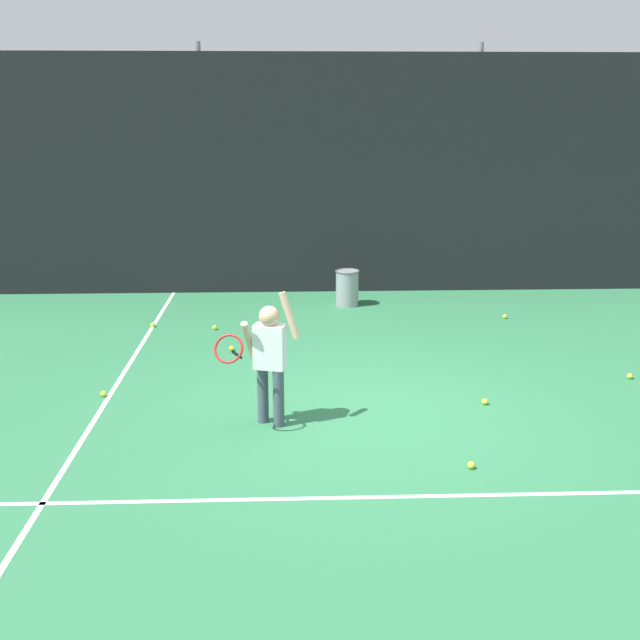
% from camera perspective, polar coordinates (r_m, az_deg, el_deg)
% --- Properties ---
extents(ground_plane, '(20.00, 20.00, 0.00)m').
position_cam_1_polar(ground_plane, '(8.02, 3.82, -6.67)').
color(ground_plane, '#2D7247').
extents(court_line_baseline, '(9.00, 0.05, 0.00)m').
position_cam_1_polar(court_line_baseline, '(6.35, 5.59, -12.95)').
color(court_line_baseline, white).
rests_on(court_line_baseline, ground).
extents(court_line_sideline, '(0.05, 9.00, 0.00)m').
position_cam_1_polar(court_line_sideline, '(9.13, -14.70, -4.34)').
color(court_line_sideline, white).
rests_on(court_line_sideline, ground).
extents(back_fence_windscreen, '(13.77, 0.08, 3.88)m').
position_cam_1_polar(back_fence_windscreen, '(12.81, 1.47, 10.66)').
color(back_fence_windscreen, black).
rests_on(back_fence_windscreen, ground).
extents(fence_post_1, '(0.09, 0.09, 4.03)m').
position_cam_1_polar(fence_post_1, '(12.92, -8.71, 10.86)').
color(fence_post_1, slate).
rests_on(fence_post_1, ground).
extents(fence_post_2, '(0.09, 0.09, 4.03)m').
position_cam_1_polar(fence_post_2, '(13.20, 11.41, 10.83)').
color(fence_post_2, slate).
rests_on(fence_post_2, ground).
extents(tennis_player, '(0.83, 0.57, 1.35)m').
position_cam_1_polar(tennis_player, '(7.41, -3.87, -2.57)').
color(tennis_player, '#3F4C59').
rests_on(tennis_player, ground).
extents(ball_hopper, '(0.38, 0.38, 0.56)m').
position_cam_1_polar(ball_hopper, '(12.10, 2.04, 2.44)').
color(ball_hopper, gray).
rests_on(ball_hopper, ground).
extents(tennis_ball_0, '(0.07, 0.07, 0.07)m').
position_cam_1_polar(tennis_ball_0, '(8.31, 12.17, -5.95)').
color(tennis_ball_0, '#CCE033').
rests_on(tennis_ball_0, ground).
extents(tennis_ball_2, '(0.07, 0.07, 0.07)m').
position_cam_1_polar(tennis_ball_2, '(8.66, -15.81, -5.30)').
color(tennis_ball_2, '#CCE033').
rests_on(tennis_ball_2, ground).
extents(tennis_ball_3, '(0.07, 0.07, 0.07)m').
position_cam_1_polar(tennis_ball_3, '(9.94, -6.59, -2.10)').
color(tennis_ball_3, '#CCE033').
rests_on(tennis_ball_3, ground).
extents(tennis_ball_4, '(0.07, 0.07, 0.07)m').
position_cam_1_polar(tennis_ball_4, '(10.89, -7.84, -0.56)').
color(tennis_ball_4, '#CCE033').
rests_on(tennis_ball_4, ground).
extents(tennis_ball_5, '(0.07, 0.07, 0.07)m').
position_cam_1_polar(tennis_ball_5, '(9.56, 22.04, -3.89)').
color(tennis_ball_5, '#CCE033').
rests_on(tennis_ball_5, ground).
extents(tennis_ball_6, '(0.07, 0.07, 0.07)m').
position_cam_1_polar(tennis_ball_6, '(11.19, -12.33, -0.35)').
color(tennis_ball_6, '#CCE033').
rests_on(tennis_ball_6, ground).
extents(tennis_ball_7, '(0.07, 0.07, 0.07)m').
position_cam_1_polar(tennis_ball_7, '(6.88, 11.17, -10.54)').
color(tennis_ball_7, '#CCE033').
rests_on(tennis_ball_7, ground).
extents(tennis_ball_8, '(0.07, 0.07, 0.07)m').
position_cam_1_polar(tennis_ball_8, '(11.70, 13.58, 0.26)').
color(tennis_ball_8, '#CCE033').
rests_on(tennis_ball_8, ground).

